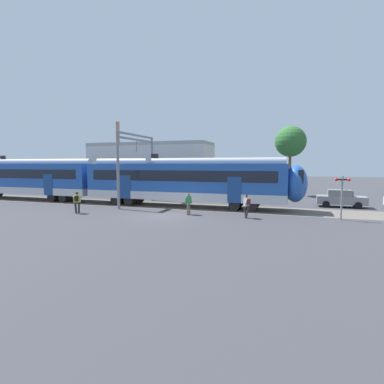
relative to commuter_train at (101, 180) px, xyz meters
The scene contains 11 objects.
ground_plane 10.58m from the commuter_train, 29.07° to the right, with size 160.00×160.00×0.00m, color #38383D.
track_bed 3.35m from the commuter_train, behind, with size 80.00×4.40×0.01m, color #605951.
commuter_train is the anchor object (origin of this frame).
pedestrian_yellow 6.60m from the commuter_train, 70.93° to the right, with size 0.51×0.71×1.67m.
pedestrian_green 11.27m from the commuter_train, 20.80° to the right, with size 0.50×0.71×1.67m.
pedestrian_white 15.40m from the commuter_train, 15.23° to the right, with size 0.58×0.65×1.67m.
parked_car_grey 22.33m from the commuter_train, 10.50° to the left, with size 4.04×1.83×1.54m.
catenary_gantry 4.46m from the commuter_train, ahead, with size 0.24×6.64×6.53m.
crossing_signal 21.19m from the commuter_train, ahead, with size 0.96×0.22×3.00m.
background_building 8.99m from the commuter_train, 84.17° to the left, with size 15.25×5.00×9.20m.
street_tree_right 22.22m from the commuter_train, 36.86° to the left, with size 3.67×3.67×8.34m.
Camera 1 is at (8.79, -19.96, 3.78)m, focal length 28.00 mm.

